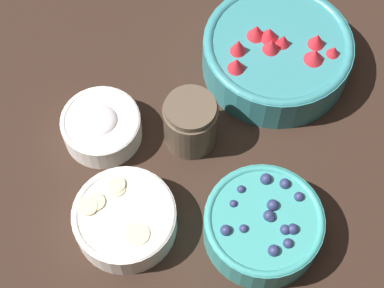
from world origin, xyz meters
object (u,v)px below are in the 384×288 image
at_px(bowl_strawberries, 277,52).
at_px(bowl_blueberries, 263,225).
at_px(bowl_cream, 101,125).
at_px(bowl_bananas, 125,218).
at_px(jar_chocolate, 191,123).

xyz_separation_m(bowl_strawberries, bowl_blueberries, (-0.27, 0.08, -0.01)).
relative_size(bowl_strawberries, bowl_cream, 1.97).
relative_size(bowl_bananas, jar_chocolate, 1.62).
xyz_separation_m(bowl_strawberries, bowl_bananas, (-0.22, 0.26, -0.01)).
height_order(bowl_strawberries, bowl_bananas, bowl_strawberries).
height_order(bowl_strawberries, jar_chocolate, bowl_strawberries).
bearing_deg(bowl_strawberries, bowl_cream, 104.97).
bearing_deg(jar_chocolate, bowl_cream, 78.39).
distance_m(bowl_strawberries, jar_chocolate, 0.18).
relative_size(bowl_blueberries, bowl_bananas, 1.14).
xyz_separation_m(bowl_bananas, bowl_cream, (0.15, 0.02, -0.00)).
bearing_deg(bowl_strawberries, bowl_blueberries, 162.83).
distance_m(bowl_blueberries, bowl_cream, 0.28).
bearing_deg(bowl_strawberries, bowl_bananas, 130.42).
relative_size(bowl_strawberries, bowl_bananas, 1.62).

